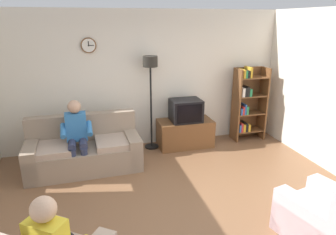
% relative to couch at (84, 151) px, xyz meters
% --- Properties ---
extents(ground_plane, '(12.00, 12.00, 0.00)m').
position_rel_couch_xyz_m(ground_plane, '(1.25, -1.78, -0.31)').
color(ground_plane, brown).
extents(back_wall_assembly, '(6.20, 0.17, 2.70)m').
position_rel_couch_xyz_m(back_wall_assembly, '(1.25, 0.88, 1.04)').
color(back_wall_assembly, silver).
rests_on(back_wall_assembly, ground_plane).
extents(couch, '(1.93, 0.94, 0.90)m').
position_rel_couch_xyz_m(couch, '(0.00, 0.00, 0.00)').
color(couch, gray).
rests_on(couch, ground_plane).
extents(tv_stand, '(1.10, 0.56, 0.55)m').
position_rel_couch_xyz_m(tv_stand, '(2.00, 0.47, -0.04)').
color(tv_stand, brown).
rests_on(tv_stand, ground_plane).
extents(tv, '(0.60, 0.49, 0.44)m').
position_rel_couch_xyz_m(tv, '(2.00, 0.45, 0.46)').
color(tv, black).
rests_on(tv, tv_stand).
extents(bookshelf, '(0.68, 0.36, 1.58)m').
position_rel_couch_xyz_m(bookshelf, '(3.41, 0.54, 0.49)').
color(bookshelf, brown).
rests_on(bookshelf, ground_plane).
extents(floor_lamp, '(0.28, 0.28, 1.85)m').
position_rel_couch_xyz_m(floor_lamp, '(1.32, 0.57, 1.14)').
color(floor_lamp, black).
rests_on(floor_lamp, ground_plane).
extents(armchair_near_bookshelf, '(0.98, 1.04, 0.90)m').
position_rel_couch_xyz_m(armchair_near_bookshelf, '(2.72, -2.63, -0.02)').
color(armchair_near_bookshelf, beige).
rests_on(armchair_near_bookshelf, ground_plane).
extents(person_on_couch, '(0.52, 0.55, 1.24)m').
position_rel_couch_xyz_m(person_on_couch, '(-0.09, -0.11, 0.39)').
color(person_on_couch, '#3372B2').
rests_on(person_on_couch, ground_plane).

